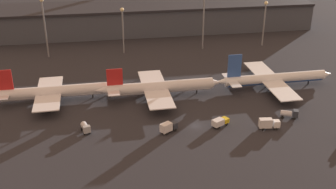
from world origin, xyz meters
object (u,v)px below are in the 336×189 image
object	(u,v)px
service_vehicle_0	(220,122)
service_vehicle_4	(268,123)
airplane_1	(159,87)
airplane_2	(274,79)
service_vehicle_5	(85,127)
service_vehicle_1	(168,127)
service_vehicle_3	(290,114)
airplane_0	(53,92)

from	to	relation	value
service_vehicle_0	service_vehicle_4	bearing A→B (deg)	-45.55
airplane_1	airplane_2	size ratio (longest dim) A/B	0.99
airplane_2	service_vehicle_4	xyz separation A→B (m)	(-14.28, -30.84, -1.37)
service_vehicle_4	service_vehicle_5	world-z (taller)	service_vehicle_4
service_vehicle_1	service_vehicle_3	world-z (taller)	service_vehicle_1
airplane_0	airplane_2	world-z (taller)	airplane_2
airplane_0	service_vehicle_1	xyz separation A→B (m)	(37.32, -28.76, -1.71)
airplane_1	service_vehicle_3	bearing A→B (deg)	-31.55
airplane_0	service_vehicle_3	size ratio (longest dim) A/B	7.82
airplane_1	service_vehicle_3	xyz separation A→B (m)	(40.44, -23.88, -1.95)
service_vehicle_0	service_vehicle_5	distance (m)	42.82
airplane_2	service_vehicle_4	distance (m)	34.02
airplane_1	service_vehicle_1	distance (m)	26.41
service_vehicle_1	service_vehicle_5	distance (m)	25.99
airplane_0	service_vehicle_1	bearing A→B (deg)	-38.61
service_vehicle_4	service_vehicle_5	distance (m)	57.91
service_vehicle_1	service_vehicle_3	distance (m)	41.57
airplane_0	service_vehicle_4	bearing A→B (deg)	-25.82
airplane_0	service_vehicle_3	xyz separation A→B (m)	(78.81, -26.32, -1.90)
service_vehicle_1	service_vehicle_0	bearing A→B (deg)	-28.35
airplane_0	airplane_1	xyz separation A→B (m)	(38.37, -2.43, 0.04)
airplane_1	service_vehicle_4	bearing A→B (deg)	-44.86
airplane_0	service_vehicle_3	distance (m)	83.11
service_vehicle_0	service_vehicle_5	bearing A→B (deg)	145.75
service_vehicle_1	service_vehicle_5	world-z (taller)	service_vehicle_1
airplane_1	service_vehicle_3	world-z (taller)	airplane_1
airplane_0	airplane_1	distance (m)	38.45
airplane_0	service_vehicle_4	world-z (taller)	airplane_0
airplane_2	service_vehicle_0	distance (m)	39.44
airplane_1	service_vehicle_1	size ratio (longest dim) A/B	7.89
airplane_1	service_vehicle_0	world-z (taller)	airplane_1
airplane_0	service_vehicle_1	distance (m)	47.15
service_vehicle_0	service_vehicle_3	distance (m)	24.48
service_vehicle_3	service_vehicle_4	size ratio (longest dim) A/B	0.89
airplane_2	airplane_1	bearing A→B (deg)	-179.33
airplane_2	service_vehicle_5	xyz separation A→B (m)	(-71.70, -23.27, -1.74)
airplane_0	service_vehicle_0	xyz separation A→B (m)	(54.38, -27.80, -2.00)
airplane_1	service_vehicle_5	world-z (taller)	airplane_1
service_vehicle_3	service_vehicle_5	world-z (taller)	service_vehicle_3
service_vehicle_0	service_vehicle_4	size ratio (longest dim) A/B	0.94
service_vehicle_5	airplane_1	bearing A→B (deg)	112.85
airplane_2	service_vehicle_0	bearing A→B (deg)	-138.40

